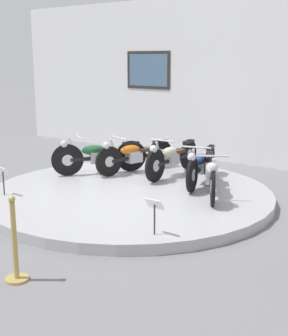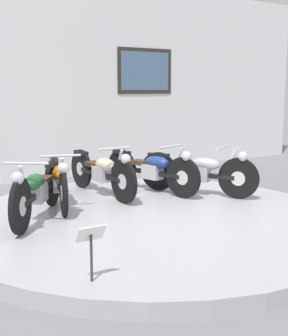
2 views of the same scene
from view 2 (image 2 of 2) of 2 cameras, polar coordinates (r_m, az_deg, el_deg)
ground_plane at (r=6.31m, az=0.80°, el=-7.23°), size 60.00×60.00×0.00m
display_platform at (r=6.29m, az=0.80°, el=-6.50°), size 5.18×5.18×0.17m
back_wall at (r=9.67m, az=-12.53°, el=10.53°), size 14.00×0.22×4.04m
motorcycle_green at (r=6.15m, az=-12.90°, el=-2.53°), size 1.25×1.64×0.80m
motorcycle_orange at (r=6.85m, az=-10.35°, el=-1.35°), size 0.69×1.90×0.79m
motorcycle_cream at (r=7.37m, az=-5.12°, el=-0.36°), size 0.54×2.00×0.80m
motorcycle_blue at (r=7.59m, az=1.05°, el=-0.08°), size 0.65×1.93×0.79m
motorcycle_silver at (r=7.44m, az=6.77°, el=-0.34°), size 1.05×1.74×0.79m
info_placard_front_left at (r=4.11m, az=-6.47°, el=-8.84°), size 0.26×0.11×0.51m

